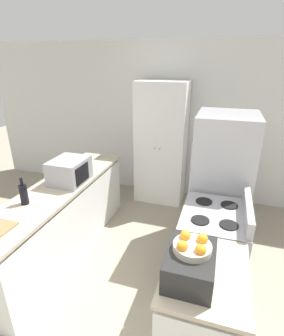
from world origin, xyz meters
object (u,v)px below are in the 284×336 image
Objects in this scene: pantry_cabinet at (161,144)px; fruit_bowl at (192,246)px; microwave at (70,171)px; toaster_oven at (190,264)px; refrigerator at (221,182)px; stove at (211,249)px; wine_bottle at (24,194)px.

fruit_bowl is at bearing -72.01° from pantry_cabinet.
toaster_oven is (1.61, -1.09, -0.04)m from microwave.
pantry_cabinet is at bearing 63.48° from microwave.
toaster_oven is at bearing -95.25° from refrigerator.
stove is 1.12m from fruit_bowl.
wine_bottle reaches higher than toaster_oven.
microwave reaches higher than toaster_oven.
stove is at bearing -60.62° from pantry_cabinet.
wine_bottle is at bearing -167.65° from stove.
stove is 0.91m from refrigerator.
microwave is 0.63m from wine_bottle.
stove is at bearing -6.36° from microwave.
pantry_cabinet reaches higher than toaster_oven.
stove is at bearing 81.67° from toaster_oven.
wine_bottle reaches higher than stove.
refrigerator is 1.72m from fruit_bowl.
microwave is 1.57× the size of wine_bottle.
pantry_cabinet reaches higher than microwave.
stove is 0.61× the size of refrigerator.
stove is (0.98, -1.73, -0.55)m from pantry_cabinet.
stove is at bearing 81.77° from fruit_bowl.
microwave is at bearing 146.37° from fruit_bowl.
wine_bottle is at bearing -104.83° from microwave.
pantry_cabinet is at bearing 107.81° from toaster_oven.
fruit_bowl is at bearing -98.23° from stove.
pantry_cabinet is 2.75m from fruit_bowl.
toaster_oven is (-0.16, -1.71, 0.13)m from refrigerator.
pantry_cabinet is 4.51× the size of toaster_oven.
fruit_bowl reaches higher than microwave.
refrigerator is 1.72m from toaster_oven.
toaster_oven is 0.14m from fruit_bowl.
stove is at bearing 12.35° from wine_bottle.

